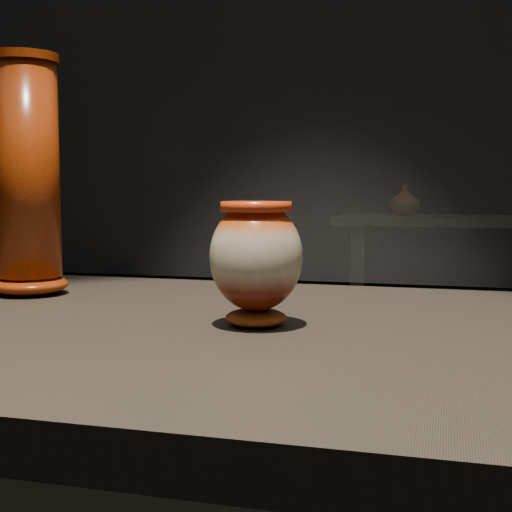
{
  "coord_description": "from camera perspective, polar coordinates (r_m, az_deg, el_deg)",
  "views": [
    {
      "loc": [
        0.25,
        -0.87,
        1.08
      ],
      "look_at": [
        0.01,
        0.0,
        0.99
      ],
      "focal_mm": 50.0,
      "sensor_mm": 36.0,
      "label": 1
    }
  ],
  "objects": [
    {
      "name": "tall_vase",
      "position": [
        1.23,
        -17.82,
        5.84
      ],
      "size": [
        0.14,
        0.14,
        0.39
      ],
      "rotation": [
        0.0,
        0.0,
        0.18
      ],
      "color": "#A2390A",
      "rests_on": "display_plinth"
    },
    {
      "name": "back_shelf",
      "position": [
        4.34,
        19.72,
        -0.5
      ],
      "size": [
        2.0,
        0.6,
        0.9
      ],
      "color": "black",
      "rests_on": "ground"
    },
    {
      "name": "back_vase_left",
      "position": [
        4.31,
        11.8,
        4.39
      ],
      "size": [
        0.21,
        0.21,
        0.18
      ],
      "primitive_type": "imported",
      "rotation": [
        0.0,
        0.0,
        1.34
      ],
      "color": "brown",
      "rests_on": "back_shelf"
    },
    {
      "name": "main_vase",
      "position": [
        0.91,
        -0.0,
        -0.18
      ],
      "size": [
        0.14,
        0.14,
        0.16
      ],
      "rotation": [
        0.0,
        0.0,
        -0.21
      ],
      "color": "#661909",
      "rests_on": "display_plinth"
    }
  ]
}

